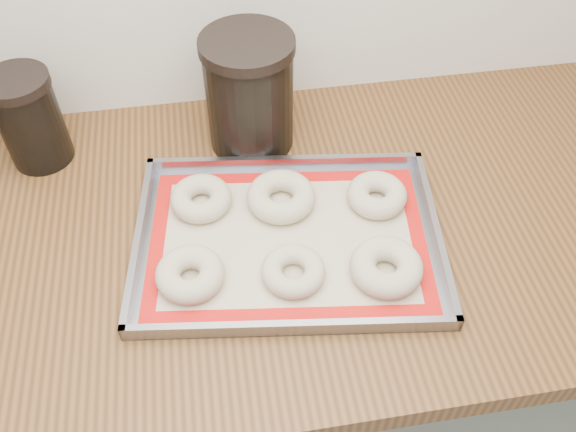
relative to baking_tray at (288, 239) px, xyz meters
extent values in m
cube|color=#5C6357|center=(-0.21, 0.05, -0.48)|extent=(3.00, 0.65, 0.86)
cube|color=brown|center=(-0.21, 0.05, -0.03)|extent=(3.06, 0.68, 0.04)
cube|color=gray|center=(0.00, 0.00, 0.00)|extent=(0.50, 0.39, 0.00)
cube|color=gray|center=(0.02, 0.16, 0.01)|extent=(0.46, 0.07, 0.02)
cube|color=gray|center=(-0.02, -0.16, 0.01)|extent=(0.46, 0.07, 0.02)
cube|color=gray|center=(-0.22, 0.03, 0.01)|extent=(0.05, 0.33, 0.02)
cube|color=gray|center=(0.22, -0.03, 0.01)|extent=(0.05, 0.33, 0.02)
cube|color=#C6B793|center=(0.00, 0.00, 0.00)|extent=(0.45, 0.34, 0.00)
cube|color=red|center=(0.02, 0.13, 0.00)|extent=(0.42, 0.08, 0.00)
cube|color=red|center=(-0.02, -0.13, 0.00)|extent=(0.42, 0.08, 0.00)
cube|color=red|center=(-0.20, 0.03, 0.00)|extent=(0.05, 0.25, 0.00)
cube|color=red|center=(0.20, -0.03, 0.00)|extent=(0.05, 0.25, 0.00)
torus|color=#C4B598|center=(-0.15, -0.05, 0.02)|extent=(0.13, 0.13, 0.04)
torus|color=#C4B598|center=(0.00, -0.07, 0.01)|extent=(0.10, 0.10, 0.03)
torus|color=#C4B598|center=(0.13, -0.09, 0.02)|extent=(0.13, 0.13, 0.04)
torus|color=#C4B598|center=(-0.12, 0.09, 0.01)|extent=(0.12, 0.12, 0.03)
torus|color=#C4B598|center=(0.00, 0.07, 0.02)|extent=(0.11, 0.11, 0.04)
torus|color=#C4B598|center=(0.15, 0.05, 0.01)|extent=(0.13, 0.13, 0.03)
cylinder|color=black|center=(-0.39, 0.26, 0.07)|extent=(0.10, 0.10, 0.15)
cylinder|color=black|center=(-0.39, 0.26, 0.15)|extent=(0.11, 0.11, 0.02)
cylinder|color=black|center=(-0.03, 0.24, 0.09)|extent=(0.15, 0.15, 0.19)
cylinder|color=black|center=(-0.03, 0.24, 0.19)|extent=(0.15, 0.15, 0.02)
camera|label=1|loc=(-0.09, -0.58, 0.72)|focal=38.00mm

